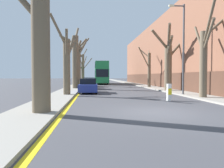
# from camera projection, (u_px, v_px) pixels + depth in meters

# --- Properties ---
(ground_plane) EXTENTS (300.00, 300.00, 0.00)m
(ground_plane) POSITION_uv_depth(u_px,v_px,m) (157.00, 112.00, 10.08)
(ground_plane) COLOR #424247
(sidewalk_left) EXTENTS (2.30, 120.00, 0.12)m
(sidewalk_left) POSITION_uv_depth(u_px,v_px,m) (83.00, 82.00, 59.36)
(sidewalk_left) COLOR gray
(sidewalk_left) RESTS_ON ground
(sidewalk_right) EXTENTS (2.30, 120.00, 0.12)m
(sidewalk_right) POSITION_uv_depth(u_px,v_px,m) (124.00, 82.00, 60.35)
(sidewalk_right) COLOR gray
(sidewalk_right) RESTS_ON ground
(building_facade_right) EXTENTS (10.08, 47.45, 10.25)m
(building_facade_right) POSITION_uv_depth(u_px,v_px,m) (176.00, 56.00, 38.33)
(building_facade_right) COLOR brown
(building_facade_right) RESTS_ON ground
(kerb_line_stripe) EXTENTS (0.24, 120.00, 0.01)m
(kerb_line_stripe) POSITION_uv_depth(u_px,v_px,m) (88.00, 82.00, 59.48)
(kerb_line_stripe) COLOR yellow
(kerb_line_stripe) RESTS_ON ground
(street_tree_left_0) EXTENTS (2.84, 2.69, 8.40)m
(street_tree_left_0) POSITION_uv_depth(u_px,v_px,m) (36.00, 27.00, 9.32)
(street_tree_left_0) COLOR brown
(street_tree_left_0) RESTS_ON ground
(street_tree_left_1) EXTENTS (1.83, 3.80, 6.63)m
(street_tree_left_1) POSITION_uv_depth(u_px,v_px,m) (67.00, 62.00, 18.49)
(street_tree_left_1) COLOR brown
(street_tree_left_1) RESTS_ON ground
(street_tree_left_2) EXTENTS (2.90, 2.53, 8.26)m
(street_tree_left_2) POSITION_uv_depth(u_px,v_px,m) (75.00, 60.00, 28.01)
(street_tree_left_2) COLOR brown
(street_tree_left_2) RESTS_ON ground
(street_tree_left_3) EXTENTS (2.70, 3.72, 8.38)m
(street_tree_left_3) POSITION_uv_depth(u_px,v_px,m) (79.00, 62.00, 36.28)
(street_tree_left_3) COLOR brown
(street_tree_left_3) RESTS_ON ground
(street_tree_left_4) EXTENTS (3.84, 3.32, 5.88)m
(street_tree_left_4) POSITION_uv_depth(u_px,v_px,m) (82.00, 71.00, 45.43)
(street_tree_left_4) COLOR brown
(street_tree_left_4) RESTS_ON ground
(street_tree_left_5) EXTENTS (3.70, 2.84, 8.85)m
(street_tree_left_5) POSITION_uv_depth(u_px,v_px,m) (83.00, 67.00, 54.86)
(street_tree_left_5) COLOR brown
(street_tree_left_5) RESTS_ON ground
(street_tree_right_0) EXTENTS (2.77, 4.10, 6.73)m
(street_tree_right_0) POSITION_uv_depth(u_px,v_px,m) (204.00, 58.00, 15.91)
(street_tree_right_0) COLOR brown
(street_tree_right_0) RESTS_ON ground
(street_tree_right_1) EXTENTS (4.65, 3.55, 6.90)m
(street_tree_right_1) POSITION_uv_depth(u_px,v_px,m) (168.00, 61.00, 23.75)
(street_tree_right_1) COLOR brown
(street_tree_right_1) RESTS_ON ground
(street_tree_right_2) EXTENTS (2.53, 3.83, 5.76)m
(street_tree_right_2) POSITION_uv_depth(u_px,v_px,m) (149.00, 68.00, 31.46)
(street_tree_right_2) COLOR brown
(street_tree_right_2) RESTS_ON ground
(double_decker_bus) EXTENTS (2.63, 11.79, 4.52)m
(double_decker_bus) POSITION_uv_depth(u_px,v_px,m) (101.00, 72.00, 46.07)
(double_decker_bus) COLOR #1E7F47
(double_decker_bus) RESTS_ON ground
(parked_car_0) EXTENTS (1.76, 4.48, 1.43)m
(parked_car_0) POSITION_uv_depth(u_px,v_px,m) (88.00, 86.00, 21.79)
(parked_car_0) COLOR navy
(parked_car_0) RESTS_ON ground
(parked_car_1) EXTENTS (1.74, 4.05, 1.46)m
(parked_car_1) POSITION_uv_depth(u_px,v_px,m) (89.00, 84.00, 28.14)
(parked_car_1) COLOR black
(parked_car_1) RESTS_ON ground
(parked_car_2) EXTENTS (1.81, 4.29, 1.45)m
(parked_car_2) POSITION_uv_depth(u_px,v_px,m) (90.00, 82.00, 34.00)
(parked_car_2) COLOR #4C5156
(parked_car_2) RESTS_ON ground
(lamp_post) EXTENTS (1.40, 0.20, 7.77)m
(lamp_post) POSITION_uv_depth(u_px,v_px,m) (182.00, 45.00, 18.61)
(lamp_post) COLOR #4C4F54
(lamp_post) RESTS_ON ground
(traffic_bollard) EXTENTS (0.34, 0.35, 1.15)m
(traffic_bollard) POSITION_uv_depth(u_px,v_px,m) (169.00, 92.00, 14.75)
(traffic_bollard) COLOR white
(traffic_bollard) RESTS_ON ground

